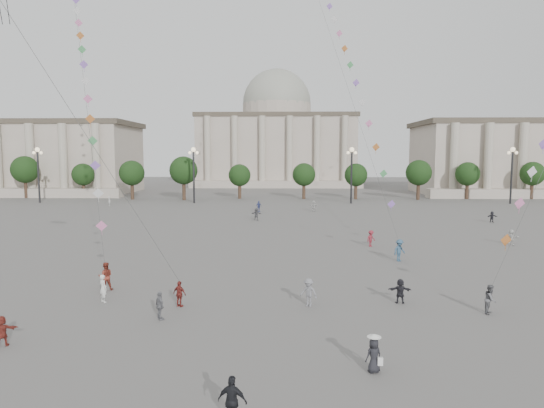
{
  "coord_description": "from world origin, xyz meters",
  "views": [
    {
      "loc": [
        2.09,
        -22.04,
        9.24
      ],
      "look_at": [
        1.3,
        12.0,
        5.77
      ],
      "focal_mm": 32.0,
      "sensor_mm": 36.0,
      "label": 1
    }
  ],
  "objects": [
    {
      "name": "ground",
      "position": [
        0.0,
        0.0,
        0.0
      ],
      "size": [
        360.0,
        360.0,
        0.0
      ],
      "primitive_type": "plane",
      "color": "#585553",
      "rests_on": "ground"
    },
    {
      "name": "hall_central",
      "position": [
        0.0,
        129.22,
        14.23
      ],
      "size": [
        48.3,
        34.3,
        35.5
      ],
      "color": "#AC9F90",
      "rests_on": "ground"
    },
    {
      "name": "tree_row",
      "position": [
        0.0,
        78.0,
        5.39
      ],
      "size": [
        137.12,
        5.12,
        8.0
      ],
      "color": "#39281C",
      "rests_on": "ground"
    },
    {
      "name": "lamp_post_far_west",
      "position": [
        -45.0,
        70.0,
        7.35
      ],
      "size": [
        2.0,
        0.9,
        10.65
      ],
      "color": "#262628",
      "rests_on": "ground"
    },
    {
      "name": "lamp_post_mid_west",
      "position": [
        -15.0,
        70.0,
        7.35
      ],
      "size": [
        2.0,
        0.9,
        10.65
      ],
      "color": "#262628",
      "rests_on": "ground"
    },
    {
      "name": "lamp_post_mid_east",
      "position": [
        15.0,
        70.0,
        7.35
      ],
      "size": [
        2.0,
        0.9,
        10.65
      ],
      "color": "#262628",
      "rests_on": "ground"
    },
    {
      "name": "lamp_post_far_east",
      "position": [
        45.0,
        70.0,
        7.35
      ],
      "size": [
        2.0,
        0.9,
        10.65
      ],
      "color": "#262628",
      "rests_on": "ground"
    },
    {
      "name": "person_crowd_0",
      "position": [
        -1.9,
        56.06,
        0.89
      ],
      "size": [
        1.1,
        0.93,
        1.77
      ],
      "primitive_type": "imported",
      "rotation": [
        0.0,
        0.0,
        0.59
      ],
      "color": "#394381",
      "rests_on": "ground"
    },
    {
      "name": "person_crowd_3",
      "position": [
        9.4,
        7.61,
        0.78
      ],
      "size": [
        1.46,
        0.55,
        1.55
      ],
      "primitive_type": "imported",
      "rotation": [
        0.0,
        0.0,
        3.08
      ],
      "color": "#222227",
      "rests_on": "ground"
    },
    {
      "name": "person_crowd_4",
      "position": [
        7.05,
        56.65,
        0.89
      ],
      "size": [
        1.72,
        1.17,
        1.78
      ],
      "primitive_type": "imported",
      "rotation": [
        0.0,
        0.0,
        3.57
      ],
      "color": "silver",
      "rests_on": "ground"
    },
    {
      "name": "person_crowd_6",
      "position": [
        3.66,
        6.88,
        0.86
      ],
      "size": [
        1.29,
        1.09,
        1.73
      ],
      "primitive_type": "imported",
      "rotation": [
        0.0,
        0.0,
        5.8
      ],
      "color": "slate",
      "rests_on": "ground"
    },
    {
      "name": "person_crowd_7",
      "position": [
        25.54,
        27.66,
        0.8
      ],
      "size": [
        1.52,
        1.18,
        1.6
      ],
      "primitive_type": "imported",
      "rotation": [
        0.0,
        0.0,
        2.6
      ],
      "color": "silver",
      "rests_on": "ground"
    },
    {
      "name": "person_crowd_8",
      "position": [
        10.95,
        26.38,
        0.83
      ],
      "size": [
        1.23,
        1.15,
        1.66
      ],
      "primitive_type": "imported",
      "rotation": [
        0.0,
        0.0,
        0.67
      ],
      "color": "maroon",
      "rests_on": "ground"
    },
    {
      "name": "person_crowd_9",
      "position": [
        30.73,
        44.48,
        0.76
      ],
      "size": [
        1.46,
        0.61,
        1.52
      ],
      "primitive_type": "imported",
      "rotation": [
        0.0,
        0.0,
        0.12
      ],
      "color": "black",
      "rests_on": "ground"
    },
    {
      "name": "person_crowd_10",
      "position": [
        -29.57,
        64.85,
        0.87
      ],
      "size": [
        0.72,
        0.75,
        1.74
      ],
      "primitive_type": "imported",
      "rotation": [
        0.0,
        0.0,
        2.26
      ],
      "color": "silver",
      "rests_on": "ground"
    },
    {
      "name": "person_crowd_12",
      "position": [
        -1.7,
        45.69,
        0.87
      ],
      "size": [
        1.7,
        1.04,
        1.75
      ],
      "primitive_type": "imported",
      "rotation": [
        0.0,
        0.0,
        2.79
      ],
      "color": "#5A5A5F",
      "rests_on": "ground"
    },
    {
      "name": "person_crowd_13",
      "position": [
        -9.21,
        7.39,
        0.88
      ],
      "size": [
        0.76,
        0.74,
        1.76
      ],
      "primitive_type": "imported",
      "rotation": [
        0.0,
        0.0,
        2.41
      ],
      "color": "silver",
      "rests_on": "ground"
    },
    {
      "name": "tourist_0",
      "position": [
        -4.21,
        6.57,
        0.8
      ],
      "size": [
        1.01,
        0.77,
        1.59
      ],
      "primitive_type": "imported",
      "rotation": [
        0.0,
        0.0,
        2.66
      ],
      "color": "maroon",
      "rests_on": "ground"
    },
    {
      "name": "tourist_1",
      "position": [
        0.38,
        -6.38,
        0.89
      ],
      "size": [
        1.11,
        0.66,
        1.78
      ],
      "primitive_type": "imported",
      "rotation": [
        0.0,
        0.0,
        2.91
      ],
      "color": "black",
      "rests_on": "ground"
    },
    {
      "name": "tourist_2",
      "position": [
        -11.5,
        0.3,
        0.75
      ],
      "size": [
        1.45,
        1.0,
        1.5
      ],
      "primitive_type": "imported",
      "rotation": [
        0.0,
        0.0,
        3.58
      ],
      "color": "maroon",
      "rests_on": "ground"
    },
    {
      "name": "tourist_3",
      "position": [
        -4.81,
        4.2,
        0.81
      ],
      "size": [
        0.88,
        1.0,
        1.63
      ],
      "primitive_type": "imported",
      "rotation": [
        0.0,
        0.0,
        2.2
      ],
      "color": "slate",
      "rests_on": "ground"
    },
    {
      "name": "kite_flyer_0",
      "position": [
        -10.03,
        10.06,
        0.97
      ],
      "size": [
        1.14,
        1.02,
        1.94
      ],
      "primitive_type": "imported",
      "rotation": [
        0.0,
        0.0,
        3.5
      ],
      "color": "maroon",
      "rests_on": "ground"
    },
    {
      "name": "kite_flyer_1",
      "position": [
        12.21,
        19.66,
        0.96
      ],
      "size": [
        1.43,
        1.29,
        1.93
      ],
      "primitive_type": "imported",
      "rotation": [
        0.0,
        0.0,
        0.59
      ],
      "color": "#325572",
      "rests_on": "ground"
    },
    {
      "name": "kite_flyer_2",
      "position": [
        14.19,
        5.74,
        0.85
      ],
      "size": [
        1.0,
        1.05,
        1.71
      ],
      "primitive_type": "imported",
      "rotation": [
        0.0,
        0.0,
        0.98
      ],
      "color": "#5C5C61",
      "rests_on": "ground"
    },
    {
      "name": "hat_person",
      "position": [
        5.96,
        -2.15,
        0.81
      ],
      "size": [
        0.85,
        0.71,
        1.69
      ],
      "color": "black",
      "rests_on": "ground"
    },
    {
      "name": "kite_train_west",
      "position": [
        -19.2,
        29.1,
        23.31
      ],
      "size": [
        17.61,
        35.27,
        56.4
      ],
      "color": "#3F3F3F",
      "rests_on": "ground"
    }
  ]
}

